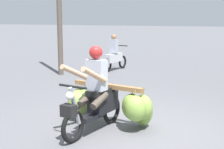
% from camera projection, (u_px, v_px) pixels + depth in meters
% --- Properties ---
extents(ground_plane, '(120.00, 120.00, 0.00)m').
position_uv_depth(ground_plane, '(134.00, 129.00, 6.16)').
color(ground_plane, slate).
extents(motorbike_main_loaded, '(1.91, 1.91, 1.58)m').
position_uv_depth(motorbike_main_loaded, '(105.00, 101.00, 6.23)').
color(motorbike_main_loaded, black).
rests_on(motorbike_main_loaded, ground).
extents(motorbike_distant_ahead_right, '(0.61, 1.59, 1.40)m').
position_uv_depth(motorbike_distant_ahead_right, '(114.00, 56.00, 12.57)').
color(motorbike_distant_ahead_right, black).
rests_on(motorbike_distant_ahead_right, ground).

